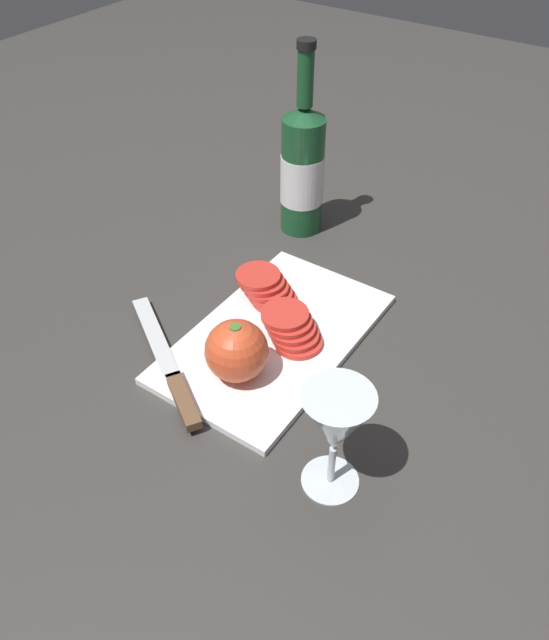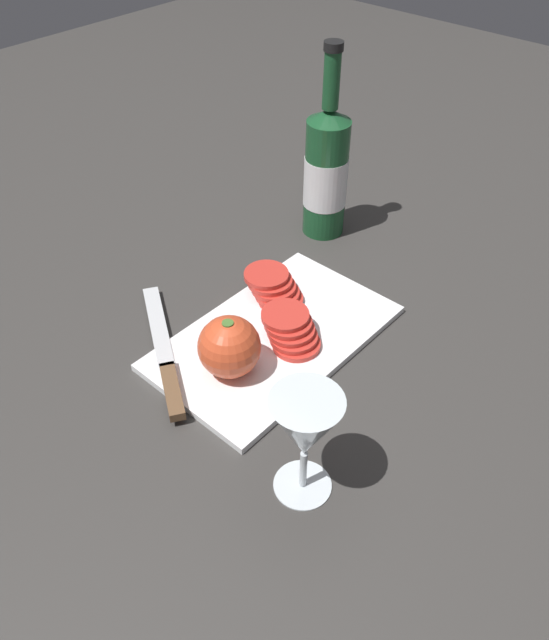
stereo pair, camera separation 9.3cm
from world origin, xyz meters
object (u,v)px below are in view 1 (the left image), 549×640
(knife, at_px, (176,383))
(tomato_slice_stack_far, at_px, (266,288))
(whole_tomato, at_px, (236,351))
(wine_glass, at_px, (336,426))
(wine_bottle, at_px, (302,169))
(tomato_slice_stack_near, at_px, (292,328))

(knife, bearing_deg, tomato_slice_stack_far, -56.28)
(whole_tomato, bearing_deg, tomato_slice_stack_far, -158.86)
(wine_glass, bearing_deg, wine_bottle, -143.87)
(wine_glass, distance_m, whole_tomato, 0.22)
(whole_tomato, xyz_separation_m, tomato_slice_stack_near, (-0.10, 0.02, -0.02))
(wine_glass, height_order, knife, wine_glass)
(whole_tomato, xyz_separation_m, knife, (0.07, -0.06, -0.04))
(wine_glass, xyz_separation_m, whole_tomato, (-0.07, -0.20, -0.05))
(wine_bottle, relative_size, tomato_slice_stack_far, 3.31)
(knife, height_order, tomato_slice_stack_near, tomato_slice_stack_near)
(knife, xyz_separation_m, tomato_slice_stack_near, (-0.17, 0.08, 0.02))
(wine_bottle, relative_size, wine_glass, 2.19)
(tomato_slice_stack_near, distance_m, tomato_slice_stack_far, 0.10)
(wine_bottle, distance_m, knife, 0.47)
(wine_glass, bearing_deg, knife, -91.24)
(wine_glass, bearing_deg, whole_tomato, -110.49)
(wine_glass, xyz_separation_m, tomato_slice_stack_near, (-0.18, -0.17, -0.07))
(wine_bottle, xyz_separation_m, whole_tomato, (0.39, 0.14, -0.07))
(whole_tomato, distance_m, tomato_slice_stack_near, 0.11)
(wine_glass, relative_size, knife, 0.61)
(wine_glass, height_order, whole_tomato, wine_glass)
(whole_tomato, bearing_deg, knife, -39.90)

